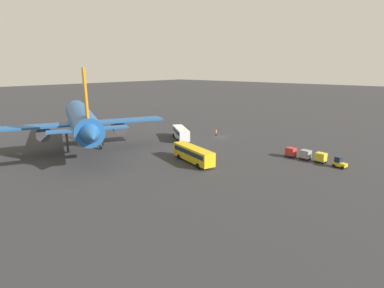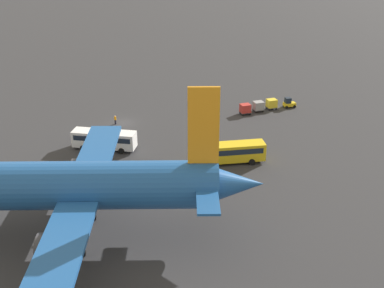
{
  "view_description": "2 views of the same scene",
  "coord_description": "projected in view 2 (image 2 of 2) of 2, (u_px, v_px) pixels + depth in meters",
  "views": [
    {
      "loc": [
        -48.23,
        66.6,
        18.83
      ],
      "look_at": [
        -6.38,
        19.15,
        2.65
      ],
      "focal_mm": 28.0,
      "sensor_mm": 36.0,
      "label": 1
    },
    {
      "loc": [
        23.86,
        81.17,
        34.53
      ],
      "look_at": [
        -5.52,
        18.66,
        2.42
      ],
      "focal_mm": 45.0,
      "sensor_mm": 36.0,
      "label": 2
    }
  ],
  "objects": [
    {
      "name": "ground_plane",
      "position": [
        123.0,
        123.0,
        90.38
      ],
      "size": [
        600.0,
        600.0,
        0.0
      ],
      "primitive_type": "plane",
      "color": "#2D2D30"
    },
    {
      "name": "baggage_tug",
      "position": [
        289.0,
        103.0,
        97.65
      ],
      "size": [
        2.61,
        2.05,
        2.1
      ],
      "rotation": [
        0.0,
        0.0,
        -0.21
      ],
      "color": "gold",
      "rests_on": "ground"
    },
    {
      "name": "cargo_cart_yellow",
      "position": [
        272.0,
        103.0,
        96.63
      ],
      "size": [
        2.19,
        1.92,
        2.06
      ],
      "rotation": [
        0.0,
        0.0,
        -0.13
      ],
      "color": "#38383D",
      "rests_on": "ground"
    },
    {
      "name": "worker_person",
      "position": [
        115.0,
        120.0,
        89.55
      ],
      "size": [
        0.38,
        0.38,
        1.74
      ],
      "color": "#1E1E2D",
      "rests_on": "ground"
    },
    {
      "name": "cargo_cart_red",
      "position": [
        245.0,
        109.0,
        94.05
      ],
      "size": [
        2.19,
        1.92,
        2.06
      ],
      "rotation": [
        0.0,
        0.0,
        -0.13
      ],
      "color": "#38383D",
      "rests_on": "ground"
    },
    {
      "name": "airplane",
      "position": [
        71.0,
        186.0,
        54.73
      ],
      "size": [
        42.3,
        35.73,
        18.86
      ],
      "rotation": [
        0.0,
        0.0,
        -0.42
      ],
      "color": "#1E5193",
      "rests_on": "ground"
    },
    {
      "name": "cargo_cart_grey",
      "position": [
        258.0,
        106.0,
        95.42
      ],
      "size": [
        2.19,
        1.92,
        2.06
      ],
      "rotation": [
        0.0,
        0.0,
        -0.13
      ],
      "color": "#38383D",
      "rests_on": "ground"
    },
    {
      "name": "shuttle_bus_far",
      "position": [
        228.0,
        152.0,
        74.78
      ],
      "size": [
        11.97,
        5.73,
        3.2
      ],
      "rotation": [
        0.0,
        0.0,
        -0.28
      ],
      "color": "gold",
      "rests_on": "ground"
    },
    {
      "name": "shuttle_bus_near",
      "position": [
        104.0,
        138.0,
        79.43
      ],
      "size": [
        10.16,
        8.21,
        3.13
      ],
      "rotation": [
        0.0,
        0.0,
        -0.61
      ],
      "color": "white",
      "rests_on": "ground"
    }
  ]
}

